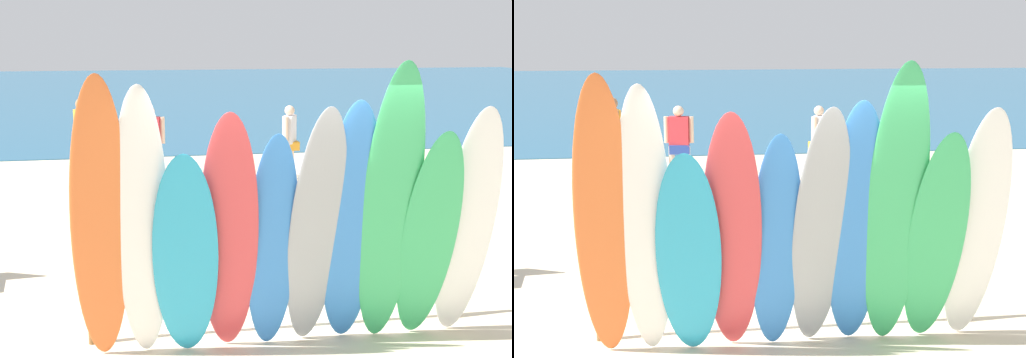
# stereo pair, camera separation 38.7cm
# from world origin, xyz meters

# --- Properties ---
(ground) EXTENTS (60.00, 60.00, 0.00)m
(ground) POSITION_xyz_m (0.00, 14.00, 0.00)
(ground) COLOR beige
(ocean_water) EXTENTS (60.00, 40.00, 0.02)m
(ocean_water) POSITION_xyz_m (0.00, 30.36, 0.01)
(ocean_water) COLOR #235B7F
(ocean_water) RESTS_ON ground
(surfboard_rack) EXTENTS (3.77, 0.07, 0.72)m
(surfboard_rack) POSITION_xyz_m (0.00, 0.00, 0.58)
(surfboard_rack) COLOR brown
(surfboard_rack) RESTS_ON ground
(surfboard_orange_0) EXTENTS (0.55, 0.78, 2.63)m
(surfboard_orange_0) POSITION_xyz_m (-1.67, -0.57, 1.32)
(surfboard_orange_0) COLOR orange
(surfboard_orange_0) RESTS_ON ground
(surfboard_white_1) EXTENTS (0.49, 0.72, 2.54)m
(surfboard_white_1) POSITION_xyz_m (-1.32, -0.55, 1.27)
(surfboard_white_1) COLOR white
(surfboard_white_1) RESTS_ON ground
(surfboard_teal_2) EXTENTS (0.63, 0.67, 1.97)m
(surfboard_teal_2) POSITION_xyz_m (-0.96, -0.56, 0.99)
(surfboard_teal_2) COLOR #289EC6
(surfboard_teal_2) RESTS_ON ground
(surfboard_red_3) EXTENTS (0.58, 0.76, 2.31)m
(surfboard_red_3) POSITION_xyz_m (-0.57, -0.55, 1.16)
(surfboard_red_3) COLOR #D13D42
(surfboard_red_3) RESTS_ON ground
(surfboard_blue_4) EXTENTS (0.47, 0.54, 2.10)m
(surfboard_blue_4) POSITION_xyz_m (-0.17, -0.50, 1.05)
(surfboard_blue_4) COLOR #337AD1
(surfboard_blue_4) RESTS_ON ground
(surfboard_grey_5) EXTENTS (0.58, 0.75, 2.34)m
(surfboard_grey_5) POSITION_xyz_m (0.23, -0.53, 1.17)
(surfboard_grey_5) COLOR #999EA3
(surfboard_grey_5) RESTS_ON ground
(surfboard_blue_6) EXTENTS (0.59, 0.72, 2.39)m
(surfboard_blue_6) POSITION_xyz_m (0.55, -0.52, 1.19)
(surfboard_blue_6) COLOR #337AD1
(surfboard_blue_6) RESTS_ON ground
(surfboard_green_7) EXTENTS (0.59, 0.78, 2.71)m
(surfboard_green_7) POSITION_xyz_m (0.89, -0.61, 1.36)
(surfboard_green_7) COLOR #38B266
(surfboard_green_7) RESTS_ON ground
(surfboard_green_8) EXTENTS (0.55, 0.69, 2.11)m
(surfboard_green_8) POSITION_xyz_m (1.30, -0.56, 1.06)
(surfboard_green_8) COLOR #38B266
(surfboard_green_8) RESTS_ON ground
(surfboard_white_9) EXTENTS (0.58, 0.62, 2.31)m
(surfboard_white_9) POSITION_xyz_m (1.70, -0.51, 1.15)
(surfboard_white_9) COLOR white
(surfboard_white_9) RESTS_ON ground
(beachgoer_by_water) EXTENTS (0.40, 0.48, 1.52)m
(beachgoer_by_water) POSITION_xyz_m (-1.65, 3.07, 0.88)
(beachgoer_by_water) COLOR tan
(beachgoer_by_water) RESTS_ON ground
(beachgoer_strolling) EXTENTS (0.49, 0.43, 1.61)m
(beachgoer_strolling) POSITION_xyz_m (2.03, 5.29, 0.93)
(beachgoer_strolling) COLOR tan
(beachgoer_strolling) RESTS_ON ground
(beachgoer_midbeach) EXTENTS (0.58, 0.25, 1.53)m
(beachgoer_midbeach) POSITION_xyz_m (-1.05, 7.27, 0.88)
(beachgoer_midbeach) COLOR beige
(beachgoer_midbeach) RESTS_ON ground
(beachgoer_near_rack) EXTENTS (0.39, 0.50, 1.49)m
(beachgoer_near_rack) POSITION_xyz_m (1.75, 7.41, 0.86)
(beachgoer_near_rack) COLOR beige
(beachgoer_near_rack) RESTS_ON ground
(beachgoer_photographing) EXTENTS (0.44, 0.61, 1.71)m
(beachgoer_photographing) POSITION_xyz_m (-2.32, 7.34, 0.98)
(beachgoer_photographing) COLOR #9E704C
(beachgoer_photographing) RESTS_ON ground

